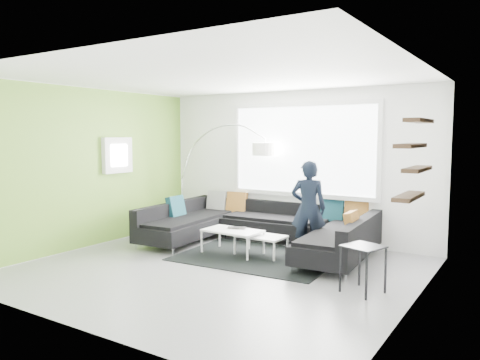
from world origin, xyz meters
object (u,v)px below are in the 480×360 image
person (308,208)px  laptop (236,228)px  arc_lamp (182,179)px  side_table (363,269)px  sectional_sofa (259,228)px  coffee_table (246,243)px

person → laptop: 1.24m
arc_lamp → laptop: arc_lamp is taller
side_table → person: bearing=135.1°
arc_lamp → side_table: size_ratio=3.64×
person → arc_lamp: bearing=-26.6°
sectional_sofa → arc_lamp: size_ratio=1.80×
sectional_sofa → person: (0.89, 0.08, 0.42)m
coffee_table → arc_lamp: bearing=159.3°
sectional_sofa → arc_lamp: (-2.04, 0.39, 0.73)m
side_table → person: (-1.35, 1.35, 0.48)m
coffee_table → arc_lamp: (-2.07, 0.85, 0.89)m
arc_lamp → laptop: bearing=-30.9°
side_table → laptop: bearing=161.2°
coffee_table → person: 1.17m
sectional_sofa → laptop: 0.48m
sectional_sofa → coffee_table: size_ratio=3.18×
coffee_table → arc_lamp: 2.41m
coffee_table → side_table: 2.36m
sectional_sofa → coffee_table: sectional_sofa is taller
person → laptop: size_ratio=4.24×
arc_lamp → laptop: (1.86, -0.83, -0.68)m
arc_lamp → side_table: (4.28, -1.66, -0.79)m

